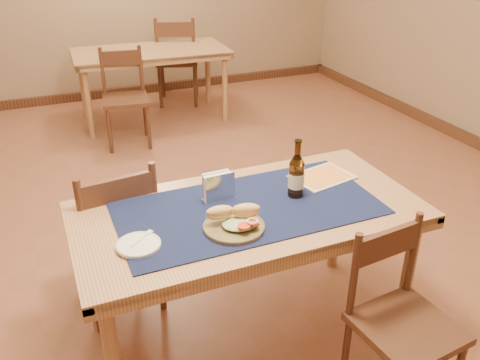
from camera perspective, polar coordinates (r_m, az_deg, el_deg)
name	(u,v)px	position (r m, az deg, el deg)	size (l,w,h in m)	color
room	(189,33)	(2.83, -5.72, 16.13)	(6.04, 7.04, 2.84)	brown
main_table	(248,223)	(2.39, 0.93, -4.90)	(1.60, 0.80, 0.75)	#A57E4D
placemat	(248,208)	(2.35, 0.94, -3.14)	(1.20, 0.60, 0.01)	#11163E
baseboard	(199,243)	(3.36, -4.66, -7.09)	(6.00, 7.00, 0.10)	#4A2C1A
back_table	(151,58)	(5.44, -9.97, 13.36)	(1.58, 0.84, 0.75)	#A57E4D
chair_main_far	(116,234)	(2.75, -13.78, -5.96)	(0.47, 0.47, 0.91)	#4A2C1A
chair_main_near	(401,319)	(2.33, 17.59, -14.61)	(0.42, 0.42, 0.84)	#4A2C1A
chair_back_near	(125,96)	(4.92, -12.78, 9.18)	(0.47, 0.47, 0.89)	#4A2C1A
chair_back_far	(177,59)	(5.96, -7.08, 13.31)	(0.59, 0.59, 1.00)	#4A2C1A
sandwich_plate	(235,222)	(2.18, -0.53, -4.79)	(0.27, 0.27, 0.10)	brown
side_plate	(138,244)	(2.12, -11.34, -7.10)	(0.18, 0.18, 0.02)	silver
fork	(143,237)	(2.15, -10.81, -6.29)	(0.11, 0.10, 0.00)	#92E980
beer_bottle	(296,176)	(2.41, 6.34, 0.49)	(0.08, 0.08, 0.29)	#3F250B
napkin_holder	(218,187)	(2.38, -2.43, -0.79)	(0.16, 0.06, 0.14)	silver
menu_card	(322,177)	(2.65, 9.21, 0.39)	(0.34, 0.28, 0.01)	beige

